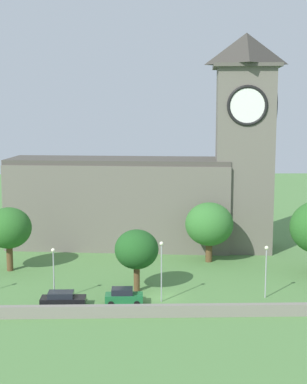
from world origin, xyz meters
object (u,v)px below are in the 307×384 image
object	(u,v)px
church	(162,182)
tree_by_tower	(137,250)
streetlamp_central	(161,262)
tree_riverside_west	(209,224)
tree_riverside_east	(9,228)
car_green	(124,296)
car_black	(63,299)
streetlamp_east_mid	(266,262)
streetlamp_west_mid	(53,265)

from	to	relation	value
church	tree_by_tower	world-z (taller)	church
streetlamp_central	tree_riverside_west	bearing A→B (deg)	65.81
church	streetlamp_central	size ratio (longest dim) A/B	5.99
streetlamp_central	tree_riverside_east	xyz separation A→B (m)	(-19.28, 12.42, 1.09)
church	car_green	bearing A→B (deg)	-101.43
car_black	tree_by_tower	size ratio (longest dim) A/B	0.66
streetlamp_east_mid	tree_by_tower	bearing A→B (deg)	169.53
streetlamp_central	tree_riverside_west	xyz separation A→B (m)	(7.18, 16.00, 0.71)
streetlamp_central	tree_riverside_east	distance (m)	22.96
car_green	streetlamp_east_mid	world-z (taller)	streetlamp_east_mid
church	car_green	distance (m)	27.40
tree_riverside_east	tree_by_tower	distance (m)	18.75
church	tree_by_tower	distance (m)	21.83
car_green	streetlamp_west_mid	xyz separation A→B (m)	(-7.68, 1.35, 3.16)
car_black	streetlamp_east_mid	world-z (taller)	streetlamp_east_mid
church	tree_riverside_west	distance (m)	11.58
church	tree_riverside_west	bearing A→B (deg)	-54.19
car_black	tree_riverside_west	bearing A→B (deg)	44.09
streetlamp_west_mid	tree_riverside_east	size ratio (longest dim) A/B	0.71
car_green	tree_by_tower	size ratio (longest dim) A/B	0.56
streetlamp_central	streetlamp_east_mid	distance (m)	11.76
streetlamp_west_mid	streetlamp_central	xyz separation A→B (m)	(11.81, -0.57, 0.47)
streetlamp_west_mid	tree_riverside_west	size ratio (longest dim) A/B	0.72
streetlamp_east_mid	tree_riverside_west	distance (m)	15.72
streetlamp_west_mid	church	bearing A→B (deg)	61.92
streetlamp_west_mid	tree_riverside_east	world-z (taller)	tree_riverside_east
church	streetlamp_central	bearing A→B (deg)	-92.31
tree_riverside_west	streetlamp_central	bearing A→B (deg)	-114.19
church	streetlamp_east_mid	xyz separation A→B (m)	(10.72, -23.59, -5.89)
tree_riverside_east	tree_by_tower	size ratio (longest dim) A/B	1.15
tree_riverside_east	tree_by_tower	world-z (taller)	tree_riverside_east
tree_riverside_east	tree_by_tower	bearing A→B (deg)	-27.88
streetlamp_west_mid	tree_by_tower	distance (m)	9.65
streetlamp_central	tree_by_tower	distance (m)	4.57
tree_riverside_west	church	bearing A→B (deg)	125.81
car_black	tree_by_tower	bearing A→B (deg)	31.91
streetlamp_east_mid	tree_by_tower	xyz separation A→B (m)	(-14.43, 2.67, 0.87)
church	tree_riverside_west	size ratio (longest dim) A/B	4.92
church	streetlamp_central	world-z (taller)	church
car_green	tree_riverside_east	distance (m)	20.63
church	car_green	world-z (taller)	church
car_black	tree_riverside_west	size ratio (longest dim) A/B	0.58
car_green	tree_by_tower	bearing A→B (deg)	72.24
car_green	tree_riverside_west	distance (m)	20.69
church	streetlamp_central	xyz separation A→B (m)	(-0.99, -24.58, -5.42)
car_black	car_green	xyz separation A→B (m)	(6.52, 0.51, 0.08)
car_green	streetlamp_west_mid	bearing A→B (deg)	170.07
streetlamp_central	streetlamp_east_mid	bearing A→B (deg)	4.84
car_green	streetlamp_west_mid	size ratio (longest dim) A/B	0.68
church	tree_riverside_west	world-z (taller)	church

